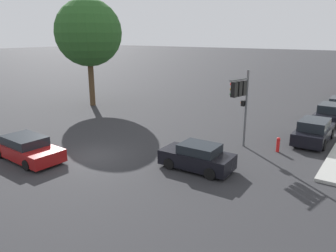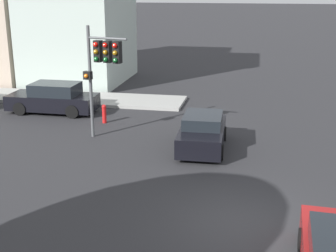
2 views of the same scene
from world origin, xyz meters
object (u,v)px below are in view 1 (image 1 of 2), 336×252
parked_car_1 (330,114)px  crossing_car_0 (197,157)px  fire_hydrant (278,144)px  traffic_signal (240,94)px  crossing_car_1 (27,148)px  parked_car_0 (314,131)px  street_tree (88,33)px

parked_car_1 → crossing_car_0: bearing=165.0°
crossing_car_0 → fire_hydrant: size_ratio=4.25×
crossing_car_0 → traffic_signal: bearing=-97.4°
traffic_signal → crossing_car_1: size_ratio=1.00×
parked_car_0 → fire_hydrant: (-1.38, -3.23, -0.25)m
street_tree → parked_car_1: street_tree is taller
street_tree → traffic_signal: (17.28, -3.92, -3.58)m
parked_car_0 → fire_hydrant: parked_car_0 is taller
street_tree → crossing_car_0: 19.81m
street_tree → crossing_car_0: (16.84, -8.25, -6.39)m
traffic_signal → street_tree: bearing=-0.6°
traffic_signal → parked_car_0: traffic_signal is taller
street_tree → crossing_car_0: bearing=-26.1°
traffic_signal → crossing_car_1: (-9.23, -8.61, -2.84)m
traffic_signal → parked_car_1: bearing=-98.3°
street_tree → parked_car_1: (21.01, 6.09, -6.32)m
street_tree → fire_hydrant: size_ratio=11.18×
street_tree → traffic_signal: 18.08m
parked_car_1 → street_tree: bearing=107.4°
crossing_car_0 → parked_car_1: parked_car_1 is taller
parked_car_1 → crossing_car_1: bearing=146.4°
crossing_car_1 → parked_car_1: bearing=58.2°
traffic_signal → parked_car_0: bearing=-120.3°
crossing_car_0 → street_tree: bearing=-27.7°
crossing_car_1 → fire_hydrant: size_ratio=5.28×
traffic_signal → parked_car_1: 11.03m
crossing_car_1 → fire_hydrant: crossing_car_1 is taller
parked_car_0 → parked_car_1: bearing=-0.2°
parked_car_1 → fire_hydrant: size_ratio=4.79×
traffic_signal → fire_hydrant: traffic_signal is taller
parked_car_0 → fire_hydrant: 3.52m
fire_hydrant → parked_car_0: bearing=66.9°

